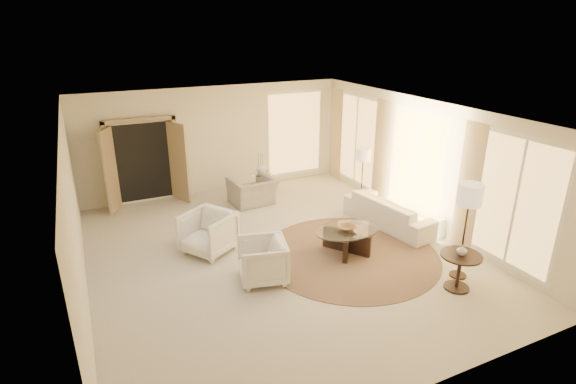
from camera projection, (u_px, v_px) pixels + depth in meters
name	position (u px, v px, depth m)	size (l,w,h in m)	color
room	(278.00, 187.00, 8.44)	(7.04, 8.04, 2.83)	beige
windows_right	(418.00, 165.00, 9.92)	(0.10, 6.40, 2.40)	#FFC666
window_back_corner	(295.00, 134.00, 12.71)	(1.70, 0.10, 2.40)	#FFC666
curtains_right	(391.00, 157.00, 10.68)	(0.06, 5.20, 2.60)	tan
french_doors	(144.00, 163.00, 11.02)	(1.95, 0.66, 2.16)	tan
area_rug	(349.00, 254.00, 8.88)	(3.51, 3.51, 0.01)	#412D20
sofa	(392.00, 212.00, 10.05)	(2.27, 0.89, 0.66)	white
armchair_left	(208.00, 231.00, 8.84)	(0.89, 0.83, 0.91)	white
armchair_right	(262.00, 259.00, 7.87)	(0.81, 0.76, 0.84)	white
accent_chair	(252.00, 187.00, 11.20)	(1.05, 0.68, 0.92)	gray
coffee_table	(347.00, 238.00, 8.88)	(1.34, 1.34, 0.49)	black
end_table	(460.00, 265.00, 7.60)	(0.69, 0.69, 0.65)	black
side_table	(261.00, 181.00, 11.79)	(0.55, 0.55, 0.64)	#2D2219
floor_lamp_near	(363.00, 157.00, 10.85)	(0.36, 0.36, 1.47)	#2D2219
floor_lamp_far	(470.00, 199.00, 7.60)	(0.43, 0.43, 1.76)	#2D2219
bowl	(347.00, 228.00, 8.80)	(0.32, 0.32, 0.08)	brown
end_vase	(462.00, 250.00, 7.50)	(0.17, 0.17, 0.18)	silver
side_vase	(261.00, 168.00, 11.66)	(0.25, 0.25, 0.26)	silver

